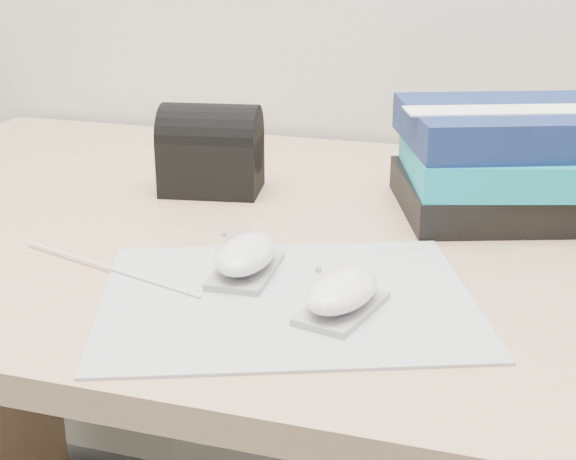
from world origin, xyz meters
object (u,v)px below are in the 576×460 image
(book_stack, at_px, (513,161))
(pouch, at_px, (211,150))
(desk, at_px, (416,386))
(mouse_front, at_px, (342,294))
(mouse_rear, at_px, (245,256))

(book_stack, relative_size, pouch, 2.26)
(desk, xyz_separation_m, mouse_front, (-0.04, -0.29, 0.25))
(mouse_rear, relative_size, mouse_front, 0.99)
(desk, bearing_deg, pouch, 176.06)
(desk, distance_m, book_stack, 0.32)
(mouse_rear, bearing_deg, pouch, 118.70)
(mouse_rear, distance_m, book_stack, 0.37)
(mouse_front, xyz_separation_m, pouch, (-0.25, 0.31, 0.04))
(pouch, bearing_deg, book_stack, 5.13)
(desk, height_order, book_stack, book_stack)
(mouse_front, height_order, book_stack, book_stack)
(desk, height_order, mouse_rear, mouse_rear)
(mouse_front, xyz_separation_m, book_stack, (0.13, 0.34, 0.04))
(mouse_front, relative_size, pouch, 0.76)
(desk, height_order, mouse_front, mouse_front)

